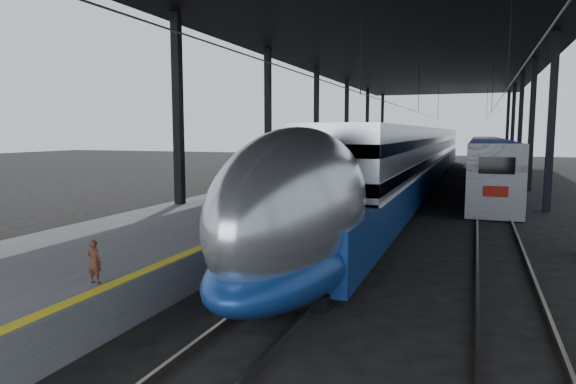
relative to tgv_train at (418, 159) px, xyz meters
The scene contains 8 objects.
ground 25.65m from the tgv_train, 94.49° to the right, with size 160.00×160.00×0.00m, color black.
platform 7.92m from the tgv_train, 135.05° to the right, with size 6.00×80.00×1.00m, color #4C4C4F.
yellow_strip 6.20m from the tgv_train, 116.19° to the right, with size 0.30×80.00×0.01m, color gold.
rails 6.34m from the tgv_train, 65.52° to the right, with size 6.52×80.00×0.16m.
canopy 8.96m from the tgv_train, 91.04° to the right, with size 18.00×75.00×9.47m.
tgv_train is the anchor object (origin of this frame).
second_train 13.64m from the tgv_train, 68.49° to the left, with size 2.57×56.05×3.54m.
child 31.40m from the tgv_train, 95.66° to the right, with size 0.33×0.21×0.90m, color #432216.
Camera 1 is at (6.10, -13.96, 4.07)m, focal length 32.00 mm.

